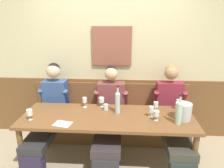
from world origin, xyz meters
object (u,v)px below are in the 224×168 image
object	(u,v)px
dining_table	(108,121)
wine_glass_by_bottle	(29,113)
person_center_left_seat	(110,114)
wine_glass_center_rear	(101,100)
person_left_seat	(173,115)
wine_glass_center_front	(156,105)
ice_bucket	(183,111)
wine_bottle_amber_mid	(179,112)
wine_bottle_green_tall	(118,102)
wine_glass_near_bucket	(179,103)
wine_glass_left_end	(85,100)
wall_bench	(111,124)
wine_glass_right_end	(156,114)
person_center_right_seat	(50,110)
wine_glass_mid_right	(151,110)
water_tumbler_left	(106,107)

from	to	relation	value
dining_table	wine_glass_by_bottle	size ratio (longest dim) A/B	16.30
dining_table	person_center_left_seat	xyz separation A→B (m)	(0.01, 0.31, -0.04)
dining_table	wine_glass_center_rear	bearing A→B (deg)	110.76
person_left_seat	wine_glass_center_front	xyz separation A→B (m)	(-0.27, -0.16, 0.22)
person_left_seat	ice_bucket	distance (m)	0.40
wine_bottle_amber_mid	wine_glass_center_rear	distance (m)	1.10
ice_bucket	wine_bottle_green_tall	bearing A→B (deg)	171.57
ice_bucket	wine_glass_near_bucket	distance (m)	0.29
wine_glass_left_end	wine_glass_by_bottle	distance (m)	0.76
wine_glass_center_rear	wall_bench	bearing A→B (deg)	72.10
wine_bottle_green_tall	wine_glass_right_end	bearing A→B (deg)	-20.29
wall_bench	wine_glass_center_front	xyz separation A→B (m)	(0.64, -0.51, 0.57)
wine_bottle_green_tall	wine_glass_left_end	bearing A→B (deg)	160.51
person_center_right_seat	wine_glass_left_end	distance (m)	0.59
person_center_left_seat	person_left_seat	size ratio (longest dim) A/B	0.98
dining_table	ice_bucket	size ratio (longest dim) A/B	10.64
wall_bench	wine_glass_right_end	bearing A→B (deg)	-49.89
ice_bucket	wine_glass_right_end	size ratio (longest dim) A/B	1.67
person_center_left_seat	wine_glass_left_end	distance (m)	0.43
wall_bench	person_left_seat	distance (m)	1.04
wine_bottle_amber_mid	wine_glass_mid_right	world-z (taller)	wine_bottle_amber_mid
ice_bucket	wine_glass_center_rear	distance (m)	1.13
person_left_seat	wine_glass_right_end	xyz separation A→B (m)	(-0.30, -0.39, 0.20)
wine_glass_by_bottle	wine_glass_center_front	bearing A→B (deg)	11.21
person_center_left_seat	wine_glass_near_bucket	bearing A→B (deg)	-2.14
wine_glass_by_bottle	wine_glass_mid_right	bearing A→B (deg)	6.63
wine_bottle_green_tall	person_center_left_seat	bearing A→B (deg)	120.07
wall_bench	wine_bottle_green_tall	size ratio (longest dim) A/B	6.60
wall_bench	wine_glass_left_end	xyz separation A→B (m)	(-0.35, -0.38, 0.57)
wine_glass_by_bottle	ice_bucket	bearing A→B (deg)	4.48
wine_bottle_green_tall	wine_glass_mid_right	size ratio (longest dim) A/B	2.60
wine_glass_left_end	wine_glass_right_end	bearing A→B (deg)	-19.90
person_center_left_seat	wine_bottle_green_tall	bearing A→B (deg)	-59.93
person_center_left_seat	wine_glass_center_front	xyz separation A→B (m)	(0.64, -0.16, 0.23)
person_center_left_seat	water_tumbler_left	size ratio (longest dim) A/B	15.55
wine_glass_right_end	wine_glass_center_rear	xyz separation A→B (m)	(-0.73, 0.38, 0.01)
ice_bucket	wine_glass_by_bottle	distance (m)	1.94
wall_bench	wine_glass_mid_right	distance (m)	1.03
person_left_seat	wine_glass_left_end	world-z (taller)	person_left_seat
wine_glass_near_bucket	water_tumbler_left	world-z (taller)	wine_glass_near_bucket
person_center_left_seat	water_tumbler_left	xyz separation A→B (m)	(-0.05, -0.11, 0.17)
person_center_right_seat	wine_glass_mid_right	size ratio (longest dim) A/B	8.74
wall_bench	wine_glass_mid_right	xyz separation A→B (m)	(0.57, -0.65, 0.56)
wine_glass_left_end	ice_bucket	bearing A→B (deg)	-12.58
person_left_seat	wine_glass_by_bottle	xyz separation A→B (m)	(-1.89, -0.48, 0.20)
wine_bottle_amber_mid	wine_glass_right_end	world-z (taller)	wine_bottle_amber_mid
dining_table	wine_glass_center_rear	xyz separation A→B (m)	(-0.11, 0.30, 0.18)
wine_glass_near_bucket	wine_glass_left_end	xyz separation A→B (m)	(-1.33, 0.00, 0.00)
dining_table	wine_bottle_amber_mid	distance (m)	0.92
person_center_right_seat	person_left_seat	world-z (taller)	person_center_right_seat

